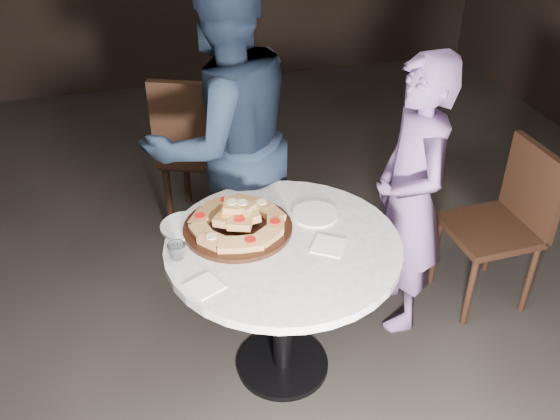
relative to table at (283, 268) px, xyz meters
name	(u,v)px	position (x,y,z in m)	size (l,w,h in m)	color
floor	(252,357)	(-0.13, 0.09, -0.60)	(7.00, 7.00, 0.00)	black
table	(283,268)	(0.00, 0.00, 0.00)	(1.22, 1.22, 0.74)	black
serving_board	(238,228)	(-0.16, 0.14, 0.15)	(0.46, 0.46, 0.02)	black
focaccia_pile	(237,219)	(-0.16, 0.14, 0.19)	(0.42, 0.40, 0.11)	#AE7B43
plate_left	(185,226)	(-0.38, 0.22, 0.14)	(0.21, 0.21, 0.01)	white
plate_right	(315,214)	(0.19, 0.15, 0.14)	(0.20, 0.20, 0.01)	white
water_glass	(177,251)	(-0.43, 0.01, 0.17)	(0.07, 0.07, 0.07)	silver
napkin_near	(205,286)	(-0.36, -0.19, 0.14)	(0.12, 0.12, 0.01)	white
napkin_far	(329,246)	(0.17, -0.07, 0.14)	(0.13, 0.13, 0.01)	white
chair_far	(203,145)	(-0.15, 1.19, 0.00)	(0.64, 0.65, 1.03)	black
chair_right	(507,216)	(1.24, 0.22, -0.10)	(0.44, 0.42, 0.87)	black
diner_navy	(223,140)	(-0.11, 0.71, 0.27)	(0.84, 0.66, 1.73)	#141E31
diner_teal	(410,199)	(0.67, 0.21, 0.11)	(0.51, 0.34, 1.41)	slate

